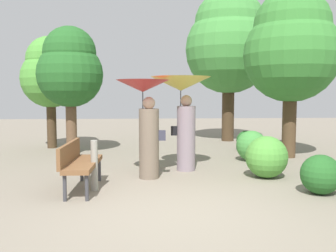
{
  "coord_description": "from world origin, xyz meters",
  "views": [
    {
      "loc": [
        -0.5,
        -5.01,
        1.66
      ],
      "look_at": [
        0.0,
        2.67,
        0.99
      ],
      "focal_mm": 39.2,
      "sensor_mm": 36.0,
      "label": 1
    }
  ],
  "objects_px": {
    "tree_near_left": "(50,73)",
    "path_marker_post": "(94,165)",
    "tree_mid_left": "(70,68)",
    "park_bench": "(79,161)",
    "person_right": "(182,101)",
    "tree_mid_right": "(229,42)",
    "person_left": "(146,112)",
    "tree_far_back": "(291,46)"
  },
  "relations": [
    {
      "from": "park_bench",
      "to": "path_marker_post",
      "type": "height_order",
      "value": "path_marker_post"
    },
    {
      "from": "person_right",
      "to": "tree_mid_left",
      "type": "distance_m",
      "value": 3.81
    },
    {
      "from": "tree_near_left",
      "to": "tree_far_back",
      "type": "distance_m",
      "value": 7.02
    },
    {
      "from": "park_bench",
      "to": "tree_mid_right",
      "type": "distance_m",
      "value": 8.26
    },
    {
      "from": "person_left",
      "to": "person_right",
      "type": "bearing_deg",
      "value": -45.45
    },
    {
      "from": "tree_mid_left",
      "to": "park_bench",
      "type": "bearing_deg",
      "value": -77.37
    },
    {
      "from": "tree_mid_right",
      "to": "path_marker_post",
      "type": "bearing_deg",
      "value": -120.36
    },
    {
      "from": "tree_near_left",
      "to": "tree_mid_right",
      "type": "height_order",
      "value": "tree_mid_right"
    },
    {
      "from": "park_bench",
      "to": "path_marker_post",
      "type": "bearing_deg",
      "value": -97.36
    },
    {
      "from": "park_bench",
      "to": "tree_mid_right",
      "type": "bearing_deg",
      "value": -30.83
    },
    {
      "from": "person_right",
      "to": "park_bench",
      "type": "relative_size",
      "value": 1.35
    },
    {
      "from": "person_right",
      "to": "tree_near_left",
      "type": "height_order",
      "value": "tree_near_left"
    },
    {
      "from": "person_right",
      "to": "tree_mid_right",
      "type": "xyz_separation_m",
      "value": [
        2.15,
        4.97,
        1.96
      ]
    },
    {
      "from": "person_right",
      "to": "tree_far_back",
      "type": "bearing_deg",
      "value": -60.53
    },
    {
      "from": "tree_mid_left",
      "to": "tree_mid_right",
      "type": "height_order",
      "value": "tree_mid_right"
    },
    {
      "from": "path_marker_post",
      "to": "tree_near_left",
      "type": "bearing_deg",
      "value": 111.0
    },
    {
      "from": "person_left",
      "to": "tree_far_back",
      "type": "relative_size",
      "value": 0.44
    },
    {
      "from": "tree_mid_left",
      "to": "person_right",
      "type": "bearing_deg",
      "value": -39.96
    },
    {
      "from": "park_bench",
      "to": "tree_far_back",
      "type": "distance_m",
      "value": 6.25
    },
    {
      "from": "tree_mid_left",
      "to": "tree_mid_right",
      "type": "distance_m",
      "value": 5.74
    },
    {
      "from": "tree_near_left",
      "to": "path_marker_post",
      "type": "relative_size",
      "value": 3.92
    },
    {
      "from": "person_right",
      "to": "tree_mid_left",
      "type": "height_order",
      "value": "tree_mid_left"
    },
    {
      "from": "park_bench",
      "to": "person_right",
      "type": "bearing_deg",
      "value": -50.28
    },
    {
      "from": "tree_mid_right",
      "to": "path_marker_post",
      "type": "distance_m",
      "value": 8.19
    },
    {
      "from": "tree_far_back",
      "to": "path_marker_post",
      "type": "bearing_deg",
      "value": -146.76
    },
    {
      "from": "park_bench",
      "to": "tree_mid_left",
      "type": "bearing_deg",
      "value": 14.07
    },
    {
      "from": "tree_far_back",
      "to": "person_right",
      "type": "bearing_deg",
      "value": -153.77
    },
    {
      "from": "person_left",
      "to": "tree_far_back",
      "type": "distance_m",
      "value": 4.62
    },
    {
      "from": "tree_near_left",
      "to": "tree_far_back",
      "type": "xyz_separation_m",
      "value": [
        6.66,
        -2.14,
        0.58
      ]
    },
    {
      "from": "person_left",
      "to": "tree_mid_right",
      "type": "bearing_deg",
      "value": -24.25
    },
    {
      "from": "park_bench",
      "to": "tree_near_left",
      "type": "distance_m",
      "value": 5.72
    },
    {
      "from": "tree_mid_left",
      "to": "tree_far_back",
      "type": "relative_size",
      "value": 0.8
    },
    {
      "from": "park_bench",
      "to": "tree_far_back",
      "type": "bearing_deg",
      "value": -57.15
    },
    {
      "from": "tree_mid_left",
      "to": "path_marker_post",
      "type": "distance_m",
      "value": 4.57
    },
    {
      "from": "tree_near_left",
      "to": "tree_mid_right",
      "type": "bearing_deg",
      "value": 13.16
    },
    {
      "from": "person_right",
      "to": "park_bench",
      "type": "height_order",
      "value": "person_right"
    },
    {
      "from": "tree_near_left",
      "to": "tree_far_back",
      "type": "bearing_deg",
      "value": -17.85
    },
    {
      "from": "person_left",
      "to": "path_marker_post",
      "type": "xyz_separation_m",
      "value": [
        -0.89,
        -0.89,
        -0.87
      ]
    },
    {
      "from": "tree_mid_right",
      "to": "tree_far_back",
      "type": "relative_size",
      "value": 1.21
    },
    {
      "from": "tree_near_left",
      "to": "path_marker_post",
      "type": "distance_m",
      "value": 5.87
    },
    {
      "from": "person_right",
      "to": "tree_far_back",
      "type": "relative_size",
      "value": 0.47
    },
    {
      "from": "tree_mid_left",
      "to": "person_left",
      "type": "bearing_deg",
      "value": -56.4
    }
  ]
}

